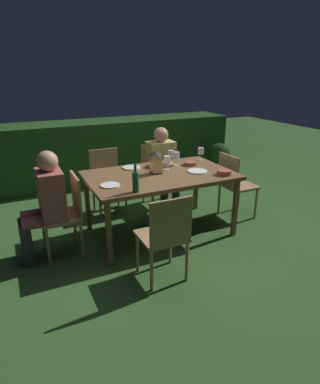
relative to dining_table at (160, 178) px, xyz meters
name	(u,v)px	position (x,y,z in m)	size (l,w,h in m)	color
ground_plane	(160,232)	(0.00, 0.00, -0.70)	(16.00, 16.00, 0.00)	#2D5123
dining_table	(160,178)	(0.00, 0.00, 0.00)	(1.68, 1.03, 0.75)	brown
chair_side_left_a	(165,234)	(-0.38, -0.91, -0.21)	(0.42, 0.40, 0.87)	#9E7A51
chair_head_far	(234,183)	(1.09, 0.00, -0.21)	(0.40, 0.42, 0.87)	#9E7A51
chair_head_near	(67,211)	(-1.09, 0.00, -0.21)	(0.40, 0.42, 0.87)	#9E7A51
person_in_rust	(45,201)	(-1.29, 0.00, -0.06)	(0.48, 0.38, 1.15)	#9E4C47
chair_side_right_a	(107,178)	(-0.38, 0.91, -0.21)	(0.42, 0.40, 0.87)	#9E7A51
chair_side_right_b	(157,171)	(0.38, 0.91, -0.21)	(0.42, 0.40, 0.87)	#9E7A51
person_in_mustard	(163,165)	(0.38, 0.71, -0.06)	(0.38, 0.47, 1.15)	tan
lantern_centerpiece	(156,161)	(-0.04, 0.04, 0.20)	(0.15, 0.15, 0.27)	black
green_bottle_on_table	(136,181)	(-0.47, -0.44, 0.16)	(0.07, 0.07, 0.29)	#195128
wine_glass_a	(201,151)	(0.75, 0.32, 0.17)	(0.08, 0.08, 0.17)	silver
wine_glass_b	(167,160)	(0.15, 0.11, 0.17)	(0.08, 0.08, 0.17)	silver
wine_glass_c	(176,156)	(0.34, 0.24, 0.17)	(0.08, 0.08, 0.17)	silver
wine_glass_d	(171,154)	(0.32, 0.35, 0.17)	(0.08, 0.08, 0.17)	silver
plate_a	(197,171)	(0.43, -0.12, 0.06)	(0.23, 0.23, 0.01)	white
plate_b	(110,185)	(-0.65, -0.16, 0.06)	(0.20, 0.20, 0.01)	silver
plate_c	(131,167)	(-0.22, 0.36, 0.06)	(0.22, 0.22, 0.01)	silver
bowl_olives	(190,163)	(0.51, 0.17, 0.08)	(0.17, 0.17, 0.04)	#9E5138
bowl_bread	(224,172)	(0.65, -0.34, 0.08)	(0.17, 0.17, 0.05)	#9E5138
bowl_salad	(153,165)	(0.03, 0.28, 0.08)	(0.16, 0.16, 0.05)	#9E5138
side_table	(121,154)	(0.28, 2.26, -0.25)	(0.51, 0.51, 0.69)	#9E7A51
ice_bucket	(120,136)	(0.28, 2.26, 0.08)	(0.26, 0.26, 0.34)	#B2B7BF
hedge_backdrop	(104,151)	(0.00, 2.34, -0.17)	(4.67, 0.79, 1.06)	#1E4219
potted_plant_by_hedge	(219,158)	(1.97, 1.59, -0.36)	(0.41, 0.41, 0.62)	brown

